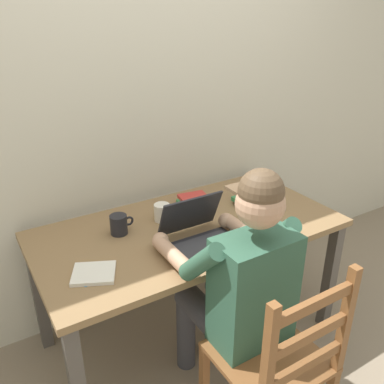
# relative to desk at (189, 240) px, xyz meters

# --- Properties ---
(ground_plane) EXTENTS (8.00, 8.00, 0.00)m
(ground_plane) POSITION_rel_desk_xyz_m (0.00, 0.00, -0.65)
(ground_plane) COLOR gray
(back_wall) EXTENTS (6.00, 0.04, 2.60)m
(back_wall) POSITION_rel_desk_xyz_m (0.00, 0.49, 0.65)
(back_wall) COLOR beige
(back_wall) RESTS_ON ground
(desk) EXTENTS (1.60, 0.81, 0.74)m
(desk) POSITION_rel_desk_xyz_m (0.00, 0.00, 0.00)
(desk) COLOR olive
(desk) RESTS_ON ground
(seated_person) EXTENTS (0.50, 0.60, 1.26)m
(seated_person) POSITION_rel_desk_xyz_m (-0.04, -0.48, 0.05)
(seated_person) COLOR #2D5642
(seated_person) RESTS_ON ground
(wooden_chair) EXTENTS (0.42, 0.42, 0.96)m
(wooden_chair) POSITION_rel_desk_xyz_m (-0.04, -0.76, -0.18)
(wooden_chair) COLOR brown
(wooden_chair) RESTS_ON ground
(laptop) EXTENTS (0.33, 0.32, 0.22)m
(laptop) POSITION_rel_desk_xyz_m (-0.04, -0.17, 0.14)
(laptop) COLOR #232328
(laptop) RESTS_ON desk
(computer_mouse) EXTENTS (0.06, 0.10, 0.03)m
(computer_mouse) POSITION_rel_desk_xyz_m (0.24, -0.25, 0.10)
(computer_mouse) COLOR #232328
(computer_mouse) RESTS_ON desk
(coffee_mug_white) EXTENTS (0.12, 0.08, 0.10)m
(coffee_mug_white) POSITION_rel_desk_xyz_m (-0.09, 0.13, 0.13)
(coffee_mug_white) COLOR silver
(coffee_mug_white) RESTS_ON desk
(coffee_mug_dark) EXTENTS (0.13, 0.09, 0.10)m
(coffee_mug_dark) POSITION_rel_desk_xyz_m (-0.34, 0.12, 0.14)
(coffee_mug_dark) COLOR black
(coffee_mug_dark) RESTS_ON desk
(book_stack_main) EXTENTS (0.22, 0.16, 0.07)m
(book_stack_main) POSITION_rel_desk_xyz_m (0.46, 0.06, 0.12)
(book_stack_main) COLOR gray
(book_stack_main) RESTS_ON desk
(book_stack_side) EXTENTS (0.19, 0.16, 0.05)m
(book_stack_side) POSITION_rel_desk_xyz_m (0.16, 0.21, 0.11)
(book_stack_side) COLOR #38844C
(book_stack_side) RESTS_ON desk
(paper_pile_near_laptop) EXTENTS (0.22, 0.21, 0.01)m
(paper_pile_near_laptop) POSITION_rel_desk_xyz_m (0.45, -0.08, 0.09)
(paper_pile_near_laptop) COLOR silver
(paper_pile_near_laptop) RESTS_ON desk
(paper_pile_back_corner) EXTENTS (0.23, 0.22, 0.02)m
(paper_pile_back_corner) POSITION_rel_desk_xyz_m (-0.57, -0.16, 0.09)
(paper_pile_back_corner) COLOR silver
(paper_pile_back_corner) RESTS_ON desk
(landscape_photo_print) EXTENTS (0.13, 0.09, 0.00)m
(landscape_photo_print) POSITION_rel_desk_xyz_m (-0.57, -0.17, 0.09)
(landscape_photo_print) COLOR teal
(landscape_photo_print) RESTS_ON desk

